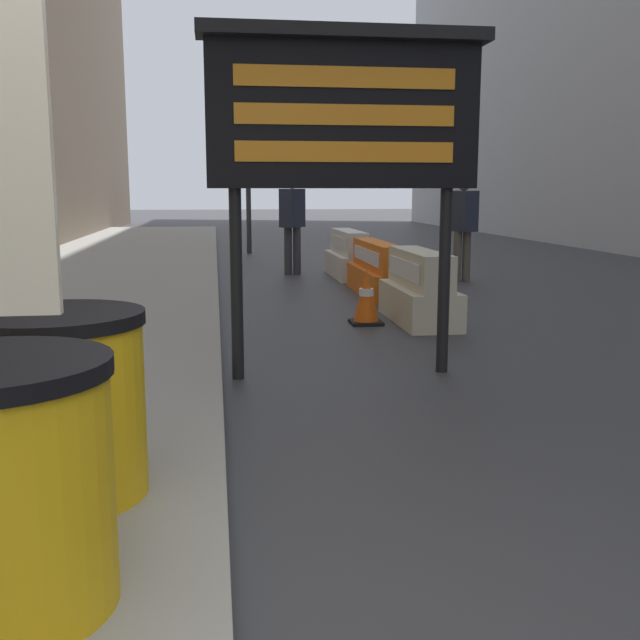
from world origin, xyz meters
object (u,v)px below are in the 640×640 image
barrel_drum_middle (59,404)px  pedestrian_worker (463,220)px  traffic_cone_near (423,284)px  jersey_barrier_white (348,256)px  jersey_barrier_orange_near (377,272)px  message_board (343,115)px  traffic_light_near_curb (248,128)px  traffic_cone_mid (366,297)px  jersey_barrier_cream (419,291)px  pedestrian_passerby (292,216)px

barrel_drum_middle → pedestrian_worker: (4.89, 8.85, 0.47)m
traffic_cone_near → jersey_barrier_white: bearing=95.0°
jersey_barrier_orange_near → traffic_cone_near: 1.40m
message_board → barrel_drum_middle: bearing=-123.8°
traffic_cone_near → pedestrian_worker: size_ratio=0.37×
traffic_cone_near → traffic_light_near_curb: traffic_light_near_curb is taller
barrel_drum_middle → traffic_light_near_curb: (1.56, 15.11, 2.43)m
traffic_cone_mid → traffic_light_near_curb: bearing=95.0°
traffic_light_near_curb → jersey_barrier_orange_near: bearing=-78.7°
barrel_drum_middle → jersey_barrier_orange_near: bearing=67.3°
traffic_cone_near → jersey_barrier_orange_near: bearing=103.7°
jersey_barrier_cream → jersey_barrier_white: jersey_barrier_cream is taller
traffic_cone_near → pedestrian_worker: pedestrian_worker is taller
jersey_barrier_orange_near → traffic_cone_near: (0.33, -1.36, -0.03)m
traffic_cone_mid → pedestrian_worker: (2.44, 3.83, 0.73)m
traffic_cone_near → traffic_cone_mid: bearing=-132.9°
jersey_barrier_cream → jersey_barrier_white: 4.77m
barrel_drum_middle → traffic_cone_mid: size_ratio=1.32×
jersey_barrier_cream → jersey_barrier_orange_near: jersey_barrier_cream is taller
jersey_barrier_orange_near → pedestrian_passerby: (-0.96, 2.89, 0.72)m
message_board → pedestrian_worker: size_ratio=1.58×
jersey_barrier_cream → pedestrian_worker: bearing=64.7°
barrel_drum_middle → pedestrian_passerby: bearing=78.3°
jersey_barrier_orange_near → jersey_barrier_white: (-0.00, 2.42, 0.02)m
barrel_drum_middle → jersey_barrier_white: barrel_drum_middle is taller
pedestrian_passerby → traffic_cone_near: bearing=-126.5°
jersey_barrier_orange_near → jersey_barrier_white: bearing=90.0°
jersey_barrier_orange_near → pedestrian_passerby: size_ratio=1.20×
barrel_drum_middle → pedestrian_worker: pedestrian_worker is taller
jersey_barrier_orange_near → jersey_barrier_white: size_ratio=1.11×
traffic_light_near_curb → jersey_barrier_white: bearing=-73.7°
message_board → traffic_cone_mid: size_ratio=4.28×
barrel_drum_middle → message_board: (1.76, 2.64, 1.56)m
barrel_drum_middle → traffic_cone_near: barrel_drum_middle is taller
message_board → jersey_barrier_white: size_ratio=1.43×
pedestrian_worker → traffic_cone_mid: bearing=-54.0°
jersey_barrier_white → message_board: bearing=-100.5°
message_board → jersey_barrier_white: bearing=79.5°
jersey_barrier_cream → pedestrian_worker: size_ratio=0.95×
pedestrian_passerby → traffic_cone_mid: bearing=-140.0°
jersey_barrier_cream → pedestrian_worker: (1.79, 3.78, 0.67)m
traffic_light_near_curb → pedestrian_worker: (3.33, -6.26, -1.97)m
traffic_light_near_curb → pedestrian_worker: traffic_light_near_curb is taller
barrel_drum_middle → pedestrian_passerby: 10.55m
jersey_barrier_cream → traffic_cone_near: 1.05m
jersey_barrier_white → traffic_cone_near: jersey_barrier_white is taller
traffic_cone_mid → pedestrian_passerby: size_ratio=0.36×
jersey_barrier_white → barrel_drum_middle: bearing=-107.5°
traffic_light_near_curb → pedestrian_passerby: (0.58, -4.79, -1.94)m
message_board → jersey_barrier_orange_near: bearing=74.4°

